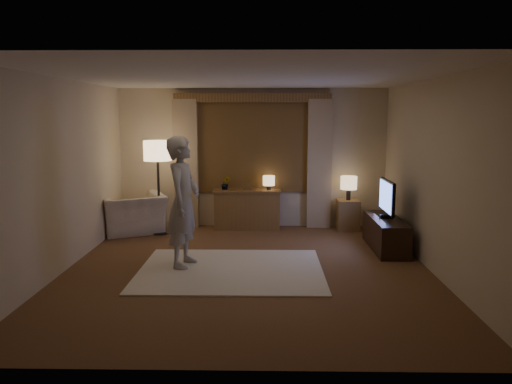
{
  "coord_description": "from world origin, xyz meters",
  "views": [
    {
      "loc": [
        0.24,
        -6.63,
        2.12
      ],
      "look_at": [
        0.1,
        0.6,
        0.99
      ],
      "focal_mm": 35.0,
      "sensor_mm": 36.0,
      "label": 1
    }
  ],
  "objects_px": {
    "sideboard": "(247,210)",
    "tv_stand": "(386,234)",
    "armchair": "(132,214)",
    "person": "(183,202)",
    "side_table": "(348,215)"
  },
  "relations": [
    {
      "from": "sideboard",
      "to": "side_table",
      "type": "bearing_deg",
      "value": -1.53
    },
    {
      "from": "sideboard",
      "to": "person",
      "type": "distance_m",
      "value": 2.57
    },
    {
      "from": "sideboard",
      "to": "side_table",
      "type": "height_order",
      "value": "sideboard"
    },
    {
      "from": "tv_stand",
      "to": "person",
      "type": "relative_size",
      "value": 0.77
    },
    {
      "from": "armchair",
      "to": "person",
      "type": "bearing_deg",
      "value": 95.75
    },
    {
      "from": "side_table",
      "to": "tv_stand",
      "type": "height_order",
      "value": "side_table"
    },
    {
      "from": "sideboard",
      "to": "tv_stand",
      "type": "bearing_deg",
      "value": -31.8
    },
    {
      "from": "armchair",
      "to": "person",
      "type": "height_order",
      "value": "person"
    },
    {
      "from": "tv_stand",
      "to": "person",
      "type": "xyz_separation_m",
      "value": [
        -3.04,
        -0.98,
        0.67
      ]
    },
    {
      "from": "armchair",
      "to": "tv_stand",
      "type": "distance_m",
      "value": 4.42
    },
    {
      "from": "armchair",
      "to": "person",
      "type": "xyz_separation_m",
      "value": [
        1.26,
        -2.0,
        0.57
      ]
    },
    {
      "from": "person",
      "to": "side_table",
      "type": "bearing_deg",
      "value": -38.15
    },
    {
      "from": "side_table",
      "to": "person",
      "type": "xyz_separation_m",
      "value": [
        -2.66,
        -2.33,
        0.64
      ]
    },
    {
      "from": "sideboard",
      "to": "person",
      "type": "xyz_separation_m",
      "value": [
        -0.8,
        -2.38,
        0.57
      ]
    },
    {
      "from": "tv_stand",
      "to": "person",
      "type": "distance_m",
      "value": 3.27
    }
  ]
}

